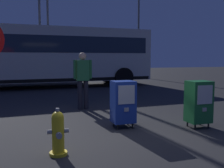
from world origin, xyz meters
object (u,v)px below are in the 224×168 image
Objects in this scene: street_light_far_right at (48,9)px; street_light_far_left at (139,16)px; street_light_near_right at (39,5)px; newspaper_box_primary at (199,102)px; pedestrian at (83,77)px; newspaper_box_secondary at (123,102)px; bus_near at (48,54)px; fire_hydrant at (58,133)px.

street_light_far_left is at bearing 0.09° from street_light_far_right.
street_light_far_right reaches higher than street_light_far_left.
street_light_far_right reaches higher than street_light_near_right.
newspaper_box_primary is 14.83m from street_light_far_left.
pedestrian reaches higher than newspaper_box_primary.
newspaper_box_secondary is 8.52m from bus_near.
street_light_far_left is (7.05, 4.67, 2.92)m from bus_near.
fire_hydrant is 0.45× the size of pedestrian.
bus_near is at bearing -146.49° from street_light_far_left.
newspaper_box_secondary is at bearing -114.84° from street_light_far_left.
street_light_far_right is (-0.65, 13.04, 4.25)m from newspaper_box_secondary.
pedestrian is 0.20× the size of street_light_near_right.
newspaper_box_secondary is at bearing -87.13° from street_light_far_right.
newspaper_box_primary is at bearing 12.73° from fire_hydrant.
street_light_far_right reaches higher than bus_near.
street_light_near_right reaches higher than bus_near.
street_light_near_right is at bearing 96.12° from newspaper_box_secondary.
newspaper_box_primary is at bearing -76.68° from bus_near.
pedestrian is at bearing -85.04° from street_light_near_right.
pedestrian is 10.13m from street_light_near_right.
newspaper_box_secondary is 0.61× the size of pedestrian.
bus_near is (-1.01, 8.38, 1.14)m from newspaper_box_secondary.
street_light_far_left is at bearing 59.06° from pedestrian.
street_light_near_right is at bearing -168.81° from street_light_far_left.
newspaper_box_primary is at bearing -108.29° from street_light_far_left.
fire_hydrant is 0.09× the size of street_light_near_right.
newspaper_box_secondary is 0.12× the size of street_light_near_right.
pedestrian is at bearing -87.47° from bus_near.
newspaper_box_primary is at bearing -76.94° from street_light_near_right.
newspaper_box_primary is 3.42m from pedestrian.
bus_near is at bearing -85.76° from street_light_near_right.
street_light_far_right reaches higher than newspaper_box_secondary.
pedestrian is 0.20× the size of street_light_far_right.
newspaper_box_primary is 0.61× the size of pedestrian.
bus_near is (-2.57, 8.88, 1.14)m from newspaper_box_primary.
newspaper_box_primary and newspaper_box_secondary have the same top height.
newspaper_box_secondary is 2.32m from pedestrian.
fire_hydrant is at bearing -141.81° from newspaper_box_secondary.
newspaper_box_secondary is 13.73m from street_light_far_right.
street_light_far_left is (6.04, 13.05, 4.05)m from newspaper_box_secondary.
street_light_far_right is (-2.22, 13.54, 4.25)m from newspaper_box_primary.
pedestrian is at bearing -88.82° from street_light_far_right.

